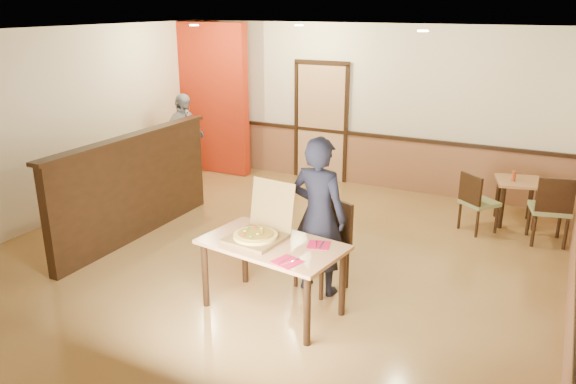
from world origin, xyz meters
name	(u,v)px	position (x,y,z in m)	size (l,w,h in m)	color
floor	(270,257)	(0.00, 0.00, 0.00)	(7.00, 7.00, 0.00)	#A57A40
ceiling	(268,32)	(0.00, 0.00, 2.80)	(7.00, 7.00, 0.00)	black
wall_back	(365,107)	(0.00, 3.50, 1.40)	(7.00, 7.00, 0.00)	beige
wall_left	(60,125)	(-3.50, 0.00, 1.40)	(7.00, 7.00, 0.00)	beige
wainscot_back	(362,160)	(0.00, 3.47, 0.45)	(7.00, 0.04, 0.90)	brown
chair_rail_back	(363,134)	(0.00, 3.45, 0.92)	(7.00, 0.06, 0.06)	black
wainscot_right	(574,283)	(3.47, 0.00, 0.45)	(0.04, 7.00, 0.90)	brown
back_door	(321,123)	(-0.80, 3.46, 1.05)	(0.90, 0.06, 2.10)	tan
booth_partition	(134,186)	(-2.00, -0.20, 0.74)	(0.20, 3.10, 1.44)	black
red_accent_panel	(209,99)	(-2.90, 3.00, 1.40)	(1.60, 0.20, 2.78)	#A1220B
spot_a	(194,25)	(-2.30, 1.80, 2.78)	(0.14, 0.14, 0.02)	#FFD5B2
spot_b	(299,25)	(-0.80, 2.50, 2.78)	(0.14, 0.14, 0.02)	#FFD5B2
spot_c	(423,31)	(1.40, 1.50, 2.78)	(0.14, 0.14, 0.02)	#FFD5B2
main_table	(273,253)	(0.65, -1.13, 0.67)	(1.56, 1.03, 0.78)	tan
diner_chair	(326,241)	(0.93, -0.36, 0.55)	(0.65, 0.65, 1.01)	olive
side_chair_left	(476,200)	(2.20, 2.07, 0.47)	(0.60, 0.60, 0.87)	olive
side_chair_right	(551,207)	(3.15, 2.05, 0.53)	(0.58, 0.58, 0.98)	olive
side_table	(518,191)	(2.69, 2.67, 0.50)	(0.75, 0.75, 0.67)	tan
diner	(319,216)	(0.89, -0.51, 0.90)	(0.66, 0.43, 1.79)	black
passerby	(184,140)	(-2.84, 2.06, 0.82)	(0.96, 0.40, 1.63)	gray
pizza_box	(259,232)	(0.47, -1.10, 0.85)	(0.59, 0.68, 0.56)	brown
pizza	(255,236)	(0.46, -1.16, 0.83)	(0.46, 0.46, 0.03)	#E7C554
napkin_near	(287,262)	(0.98, -1.47, 0.78)	(0.30, 0.30, 0.01)	red
napkin_far	(319,245)	(1.09, -0.98, 0.78)	(0.27, 0.27, 0.01)	red
condiment	(514,176)	(2.61, 2.58, 0.74)	(0.06, 0.06, 0.15)	#993A1B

